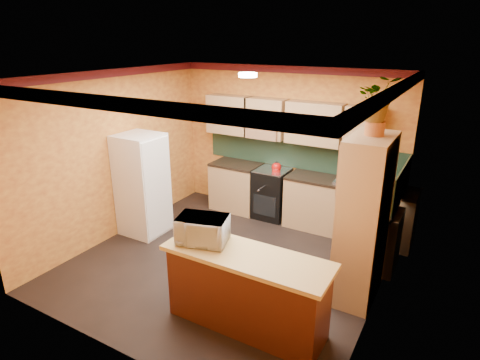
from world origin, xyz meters
name	(u,v)px	position (x,y,z in m)	size (l,w,h in m)	color
room_shell	(238,120)	(0.02, 0.28, 2.09)	(4.24, 4.24, 2.72)	black
base_cabinets_back	(304,201)	(0.48, 1.80, 0.44)	(3.65, 0.60, 0.88)	tan
countertop_back	(305,176)	(0.48, 1.80, 0.90)	(3.65, 0.62, 0.04)	black
stove	(272,193)	(-0.14, 1.80, 0.46)	(0.58, 0.58, 0.91)	black
kettle	(276,167)	(-0.04, 1.75, 1.00)	(0.17, 0.17, 0.18)	#B60F0C
sink	(350,182)	(1.26, 1.80, 0.94)	(0.48, 0.40, 0.03)	silver
base_cabinets_right	(369,237)	(1.80, 0.98, 0.44)	(0.60, 0.80, 0.88)	tan
countertop_right	(373,208)	(1.80, 0.98, 0.90)	(0.62, 0.80, 0.04)	black
fridge	(142,185)	(-1.75, 0.18, 0.85)	(0.68, 0.66, 1.70)	white
pantry	(363,220)	(1.85, 0.18, 1.05)	(0.48, 0.90, 2.10)	tan
fern_pot	(375,128)	(1.85, 0.23, 2.18)	(0.22, 0.22, 0.16)	#A95828
fern	(378,99)	(1.85, 0.23, 2.51)	(0.46, 0.39, 0.51)	tan
breakfast_bar	(246,293)	(0.91, -1.06, 0.44)	(1.80, 0.55, 0.88)	#4E2212
bar_top	(247,256)	(0.91, -1.06, 0.91)	(1.90, 0.65, 0.05)	tan
microwave	(202,230)	(0.33, -1.06, 1.09)	(0.56, 0.38, 0.31)	white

